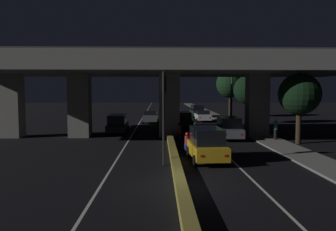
{
  "coord_description": "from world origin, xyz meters",
  "views": [
    {
      "loc": [
        -0.88,
        -14.09,
        4.18
      ],
      "look_at": [
        0.09,
        22.57,
        1.4
      ],
      "focal_mm": 35.0,
      "sensor_mm": 36.0,
      "label": 1
    }
  ],
  "objects_px": {
    "car_grey_second": "(229,127)",
    "pedestrian_on_sidewalk": "(276,129)",
    "street_lamp": "(230,85)",
    "car_taxi_yellow_lead": "(207,144)",
    "car_grey_second_oncoming": "(151,117)",
    "car_dark_green_third": "(183,119)",
    "traffic_light_left_of_median": "(164,102)",
    "car_white_fourth": "(203,116)",
    "motorcycle_blue_filtering_near": "(187,145)",
    "motorcycle_white_filtering_far": "(175,123)",
    "car_black_lead_oncoming": "(118,123)",
    "car_dark_green_fifth": "(197,111)",
    "motorcycle_red_filtering_mid": "(179,132)"
  },
  "relations": [
    {
      "from": "street_lamp",
      "to": "car_grey_second_oncoming",
      "type": "bearing_deg",
      "value": 150.32
    },
    {
      "from": "car_dark_green_third",
      "to": "car_grey_second_oncoming",
      "type": "distance_m",
      "value": 6.88
    },
    {
      "from": "car_dark_green_fifth",
      "to": "motorcycle_blue_filtering_near",
      "type": "xyz_separation_m",
      "value": [
        -4.17,
        -30.33,
        -0.38
      ]
    },
    {
      "from": "traffic_light_left_of_median",
      "to": "motorcycle_blue_filtering_near",
      "type": "relative_size",
      "value": 2.74
    },
    {
      "from": "traffic_light_left_of_median",
      "to": "pedestrian_on_sidewalk",
      "type": "bearing_deg",
      "value": 42.31
    },
    {
      "from": "car_dark_green_third",
      "to": "car_white_fourth",
      "type": "xyz_separation_m",
      "value": [
        3.21,
        7.16,
        -0.21
      ]
    },
    {
      "from": "car_white_fourth",
      "to": "pedestrian_on_sidewalk",
      "type": "height_order",
      "value": "pedestrian_on_sidewalk"
    },
    {
      "from": "traffic_light_left_of_median",
      "to": "car_dark_green_third",
      "type": "bearing_deg",
      "value": 82.58
    },
    {
      "from": "car_white_fourth",
      "to": "car_grey_second_oncoming",
      "type": "xyz_separation_m",
      "value": [
        -7.01,
        -1.44,
        0.01
      ]
    },
    {
      "from": "car_black_lead_oncoming",
      "to": "car_white_fourth",
      "type": "bearing_deg",
      "value": 138.35
    },
    {
      "from": "motorcycle_blue_filtering_near",
      "to": "pedestrian_on_sidewalk",
      "type": "height_order",
      "value": "pedestrian_on_sidewalk"
    },
    {
      "from": "street_lamp",
      "to": "pedestrian_on_sidewalk",
      "type": "bearing_deg",
      "value": -81.25
    },
    {
      "from": "car_white_fourth",
      "to": "pedestrian_on_sidewalk",
      "type": "bearing_deg",
      "value": -168.15
    },
    {
      "from": "car_dark_green_third",
      "to": "motorcycle_red_filtering_mid",
      "type": "height_order",
      "value": "car_dark_green_third"
    },
    {
      "from": "car_dark_green_third",
      "to": "street_lamp",
      "type": "bearing_deg",
      "value": -85.77
    },
    {
      "from": "car_black_lead_oncoming",
      "to": "car_grey_second_oncoming",
      "type": "height_order",
      "value": "car_black_lead_oncoming"
    },
    {
      "from": "street_lamp",
      "to": "car_white_fourth",
      "type": "height_order",
      "value": "street_lamp"
    },
    {
      "from": "car_grey_second",
      "to": "car_white_fourth",
      "type": "height_order",
      "value": "car_grey_second"
    },
    {
      "from": "car_dark_green_third",
      "to": "pedestrian_on_sidewalk",
      "type": "bearing_deg",
      "value": -146.43
    },
    {
      "from": "street_lamp",
      "to": "car_white_fourth",
      "type": "relative_size",
      "value": 2.05
    },
    {
      "from": "car_grey_second_oncoming",
      "to": "motorcycle_red_filtering_mid",
      "type": "height_order",
      "value": "car_grey_second_oncoming"
    },
    {
      "from": "car_grey_second_oncoming",
      "to": "car_taxi_yellow_lead",
      "type": "bearing_deg",
      "value": 11.05
    },
    {
      "from": "motorcycle_white_filtering_far",
      "to": "car_taxi_yellow_lead",
      "type": "bearing_deg",
      "value": -178.55
    },
    {
      "from": "motorcycle_red_filtering_mid",
      "to": "car_dark_green_third",
      "type": "bearing_deg",
      "value": -7.97
    },
    {
      "from": "car_black_lead_oncoming",
      "to": "motorcycle_blue_filtering_near",
      "type": "distance_m",
      "value": 12.59
    },
    {
      "from": "car_dark_green_third",
      "to": "car_white_fourth",
      "type": "relative_size",
      "value": 1.2
    },
    {
      "from": "traffic_light_left_of_median",
      "to": "car_grey_second_oncoming",
      "type": "relative_size",
      "value": 1.3
    },
    {
      "from": "street_lamp",
      "to": "car_grey_second_oncoming",
      "type": "xyz_separation_m",
      "value": [
        -9.16,
        5.22,
        -4.05
      ]
    },
    {
      "from": "car_grey_second",
      "to": "car_dark_green_third",
      "type": "bearing_deg",
      "value": 23.25
    },
    {
      "from": "motorcycle_blue_filtering_near",
      "to": "motorcycle_white_filtering_far",
      "type": "relative_size",
      "value": 1.01
    },
    {
      "from": "street_lamp",
      "to": "motorcycle_red_filtering_mid",
      "type": "height_order",
      "value": "street_lamp"
    },
    {
      "from": "traffic_light_left_of_median",
      "to": "motorcycle_white_filtering_far",
      "type": "height_order",
      "value": "traffic_light_left_of_median"
    },
    {
      "from": "traffic_light_left_of_median",
      "to": "car_white_fourth",
      "type": "relative_size",
      "value": 1.31
    },
    {
      "from": "car_taxi_yellow_lead",
      "to": "car_grey_second_oncoming",
      "type": "relative_size",
      "value": 1.01
    },
    {
      "from": "street_lamp",
      "to": "car_black_lead_oncoming",
      "type": "distance_m",
      "value": 13.73
    },
    {
      "from": "street_lamp",
      "to": "car_taxi_yellow_lead",
      "type": "height_order",
      "value": "street_lamp"
    },
    {
      "from": "traffic_light_left_of_median",
      "to": "motorcycle_blue_filtering_near",
      "type": "xyz_separation_m",
      "value": [
        1.57,
        2.92,
        -2.94
      ]
    },
    {
      "from": "car_dark_green_fifth",
      "to": "motorcycle_blue_filtering_near",
      "type": "height_order",
      "value": "car_dark_green_fifth"
    },
    {
      "from": "traffic_light_left_of_median",
      "to": "motorcycle_white_filtering_far",
      "type": "distance_m",
      "value": 17.76
    },
    {
      "from": "car_taxi_yellow_lead",
      "to": "motorcycle_blue_filtering_near",
      "type": "relative_size",
      "value": 2.13
    },
    {
      "from": "car_taxi_yellow_lead",
      "to": "car_grey_second_oncoming",
      "type": "distance_m",
      "value": 23.73
    },
    {
      "from": "car_taxi_yellow_lead",
      "to": "car_dark_green_third",
      "type": "xyz_separation_m",
      "value": [
        -0.14,
        17.67,
        -0.07
      ]
    },
    {
      "from": "car_taxi_yellow_lead",
      "to": "motorcycle_white_filtering_far",
      "type": "height_order",
      "value": "car_taxi_yellow_lead"
    },
    {
      "from": "traffic_light_left_of_median",
      "to": "car_black_lead_oncoming",
      "type": "bearing_deg",
      "value": 107.23
    },
    {
      "from": "car_grey_second",
      "to": "car_dark_green_third",
      "type": "distance_m",
      "value": 9.34
    },
    {
      "from": "car_grey_second",
      "to": "pedestrian_on_sidewalk",
      "type": "bearing_deg",
      "value": -108.23
    },
    {
      "from": "street_lamp",
      "to": "car_taxi_yellow_lead",
      "type": "relative_size",
      "value": 2.02
    },
    {
      "from": "car_white_fourth",
      "to": "car_dark_green_third",
      "type": "bearing_deg",
      "value": 155.33
    },
    {
      "from": "car_dark_green_fifth",
      "to": "motorcycle_white_filtering_far",
      "type": "xyz_separation_m",
      "value": [
        -4.3,
        -15.79,
        -0.38
      ]
    },
    {
      "from": "car_dark_green_third",
      "to": "motorcycle_red_filtering_mid",
      "type": "bearing_deg",
      "value": 172.62
    }
  ]
}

